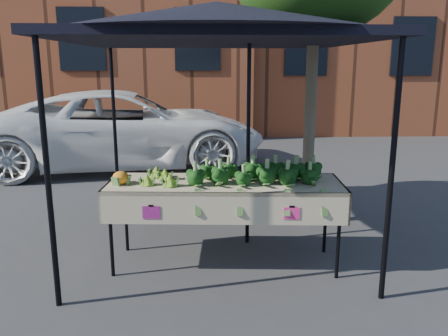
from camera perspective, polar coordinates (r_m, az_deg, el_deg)
ground at (r=4.86m, az=1.82°, el=-12.43°), size 90.00×90.00×0.00m
table at (r=4.79m, az=0.10°, el=-6.96°), size 2.45×0.95×0.90m
canopy at (r=5.20m, az=-0.85°, el=5.08°), size 3.16×3.16×2.74m
broccoli_heap at (r=4.68m, az=4.07°, el=-0.29°), size 1.44×0.54×0.23m
romanesco_cluster at (r=4.69m, az=-8.06°, el=-0.69°), size 0.40×0.54×0.17m
cauliflower_pair at (r=4.66m, az=-12.86°, el=-1.08°), size 0.17×0.17×0.16m
vehicle at (r=9.45m, az=-12.83°, el=17.11°), size 1.88×2.77×5.62m
street_tree at (r=5.85m, az=11.03°, el=12.87°), size 2.13×2.13×4.19m
building_right at (r=18.53m, az=22.11°, el=18.82°), size 12.00×8.00×8.50m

